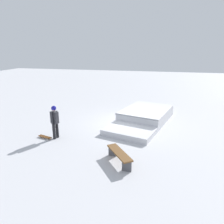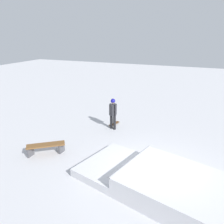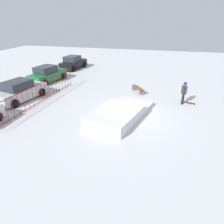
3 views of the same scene
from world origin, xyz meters
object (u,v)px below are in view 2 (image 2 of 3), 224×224
object	(u,v)px
park_bench	(46,147)
skate_ramp	(165,184)
skateboard	(114,124)
skater	(113,112)

from	to	relation	value
park_bench	skate_ramp	bearing A→B (deg)	174.42
skateboard	park_bench	distance (m)	4.46
skate_ramp	park_bench	bearing A→B (deg)	9.28
skateboard	park_bench	world-z (taller)	park_bench
skater	park_bench	world-z (taller)	skater
skater	skateboard	bearing A→B (deg)	30.94
skate_ramp	skateboard	size ratio (longest dim) A/B	7.14
skate_ramp	skateboard	distance (m)	5.99
skater	park_bench	size ratio (longest dim) A/B	1.14
skate_ramp	skater	bearing A→B (deg)	-34.60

